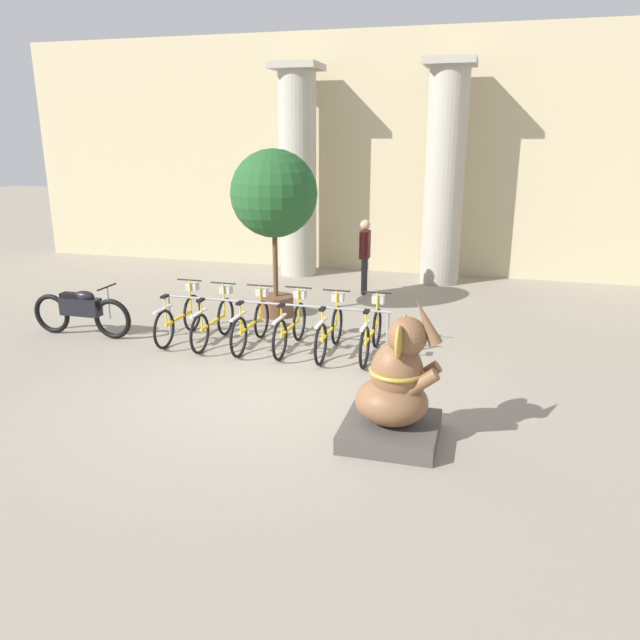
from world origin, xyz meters
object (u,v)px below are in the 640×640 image
object	(u,v)px
bicycle_2	(251,324)
bicycle_3	(291,326)
bicycle_4	(330,330)
bicycle_5	(371,333)
person_pedestrian	(365,250)
bicycle_1	(214,321)
potted_tree	(274,198)
elephant_statue	(395,393)
motorcycle	(82,311)
bicycle_0	(180,317)

from	to	relation	value
bicycle_2	bicycle_3	bearing A→B (deg)	3.63
bicycle_4	bicycle_5	bearing A→B (deg)	3.59
person_pedestrian	bicycle_1	bearing A→B (deg)	-113.66
potted_tree	bicycle_4	bearing A→B (deg)	-49.88
elephant_statue	motorcycle	size ratio (longest dim) A/B	0.90
bicycle_2	person_pedestrian	size ratio (longest dim) A/B	1.02
elephant_statue	bicycle_5	bearing A→B (deg)	106.33
bicycle_3	bicycle_4	xyz separation A→B (m)	(0.69, -0.04, 0.00)
bicycle_0	person_pedestrian	world-z (taller)	person_pedestrian
potted_tree	bicycle_3	bearing A→B (deg)	-63.82
bicycle_0	motorcycle	bearing A→B (deg)	-169.57
elephant_statue	bicycle_0	bearing A→B (deg)	146.71
elephant_statue	person_pedestrian	xyz separation A→B (m)	(-1.79, 6.90, 0.42)
bicycle_4	bicycle_5	distance (m)	0.70
bicycle_2	motorcycle	xyz separation A→B (m)	(-3.17, -0.27, 0.07)
elephant_statue	potted_tree	world-z (taller)	potted_tree
bicycle_5	elephant_statue	world-z (taller)	elephant_statue
bicycle_3	person_pedestrian	xyz separation A→B (m)	(0.43, 4.09, 0.62)
bicycle_1	bicycle_4	distance (m)	2.08
bicycle_2	motorcycle	world-z (taller)	bicycle_2
bicycle_4	motorcycle	size ratio (longest dim) A/B	0.87
bicycle_4	elephant_statue	world-z (taller)	elephant_statue
elephant_statue	potted_tree	bearing A→B (deg)	123.78
bicycle_4	motorcycle	world-z (taller)	bicycle_4
bicycle_1	bicycle_2	world-z (taller)	same
bicycle_5	person_pedestrian	size ratio (longest dim) A/B	1.02
bicycle_2	bicycle_4	world-z (taller)	same
bicycle_2	bicycle_3	size ratio (longest dim) A/B	1.00
bicycle_3	person_pedestrian	bearing A→B (deg)	84.05
bicycle_3	bicycle_5	size ratio (longest dim) A/B	1.00
bicycle_2	bicycle_5	world-z (taller)	same
bicycle_5	person_pedestrian	bearing A→B (deg)	103.25
bicycle_1	bicycle_3	xyz separation A→B (m)	(1.39, 0.05, 0.00)
bicycle_4	person_pedestrian	size ratio (longest dim) A/B	1.02
bicycle_0	bicycle_5	bearing A→B (deg)	-0.09
bicycle_1	bicycle_5	distance (m)	2.78
bicycle_0	person_pedestrian	bearing A→B (deg)	58.40
bicycle_0	bicycle_2	world-z (taller)	same
elephant_statue	potted_tree	size ratio (longest dim) A/B	0.55
potted_tree	motorcycle	bearing A→B (deg)	-143.04
bicycle_3	motorcycle	distance (m)	3.87
bicycle_0	bicycle_5	world-z (taller)	same
bicycle_2	motorcycle	bearing A→B (deg)	-175.13
bicycle_5	potted_tree	world-z (taller)	potted_tree
motorcycle	bicycle_4	bearing A→B (deg)	3.50
bicycle_0	bicycle_4	size ratio (longest dim) A/B	1.00
bicycle_3	person_pedestrian	distance (m)	4.16
bicycle_5	bicycle_3	bearing A→B (deg)	-179.67
bicycle_2	potted_tree	size ratio (longest dim) A/B	0.53
bicycle_0	motorcycle	distance (m)	1.81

